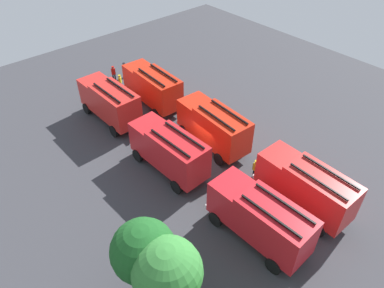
% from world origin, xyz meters
% --- Properties ---
extents(ground_plane, '(54.91, 54.91, 0.00)m').
position_xyz_m(ground_plane, '(0.00, 0.00, 0.00)').
color(ground_plane, '#38383D').
extents(fire_truck_0, '(7.25, 2.88, 3.88)m').
position_xyz_m(fire_truck_0, '(-9.30, -2.35, 2.15)').
color(fire_truck_0, red).
rests_on(fire_truck_0, ground).
extents(fire_truck_1, '(7.34, 3.11, 3.88)m').
position_xyz_m(fire_truck_1, '(-0.01, -2.41, 2.15)').
color(fire_truck_1, red).
rests_on(fire_truck_1, ground).
extents(fire_truck_2, '(7.30, 3.02, 3.88)m').
position_xyz_m(fire_truck_2, '(8.65, -2.42, 2.15)').
color(fire_truck_2, red).
rests_on(fire_truck_2, ground).
extents(fire_truck_3, '(7.27, 2.93, 3.88)m').
position_xyz_m(fire_truck_3, '(-9.01, 2.18, 2.15)').
color(fire_truck_3, red).
rests_on(fire_truck_3, ground).
extents(fire_truck_4, '(7.27, 2.93, 3.88)m').
position_xyz_m(fire_truck_4, '(0.03, 2.40, 2.15)').
color(fire_truck_4, red).
rests_on(fire_truck_4, ground).
extents(fire_truck_5, '(7.23, 2.82, 3.88)m').
position_xyz_m(fire_truck_5, '(9.07, 2.20, 2.15)').
color(fire_truck_5, red).
rests_on(fire_truck_5, ground).
extents(firefighter_0, '(0.31, 0.46, 1.64)m').
position_xyz_m(firefighter_0, '(-5.05, -2.18, 0.91)').
color(firefighter_0, black).
rests_on(firefighter_0, ground).
extents(firefighter_1, '(0.35, 0.47, 1.79)m').
position_xyz_m(firefighter_1, '(15.44, -1.99, 1.01)').
color(firefighter_1, black).
rests_on(firefighter_1, ground).
extents(firefighter_2, '(0.45, 0.48, 1.77)m').
position_xyz_m(firefighter_2, '(15.38, -3.38, 1.00)').
color(firefighter_2, black).
rests_on(firefighter_2, ground).
extents(firefighter_3, '(0.47, 0.46, 1.77)m').
position_xyz_m(firefighter_3, '(13.30, -1.49, 1.00)').
color(firefighter_3, black).
rests_on(firefighter_3, ground).
extents(tree_2, '(3.69, 3.69, 5.71)m').
position_xyz_m(tree_2, '(-8.95, 9.56, 3.84)').
color(tree_2, brown).
rests_on(tree_2, ground).
extents(tree_3, '(3.59, 3.59, 5.57)m').
position_xyz_m(tree_3, '(-7.12, 9.73, 3.75)').
color(tree_3, brown).
rests_on(tree_3, ground).
extents(traffic_cone_0, '(0.48, 0.48, 0.68)m').
position_xyz_m(traffic_cone_0, '(-10.97, -4.20, 0.34)').
color(traffic_cone_0, '#F2600C').
rests_on(traffic_cone_0, ground).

